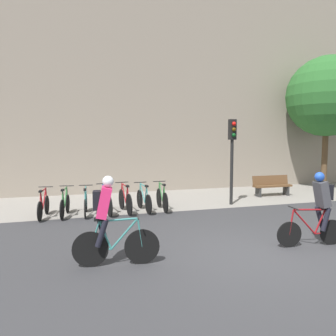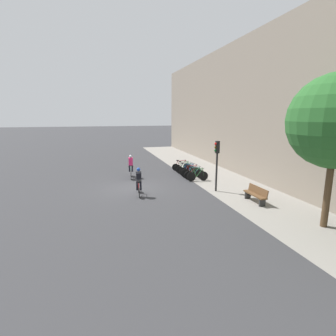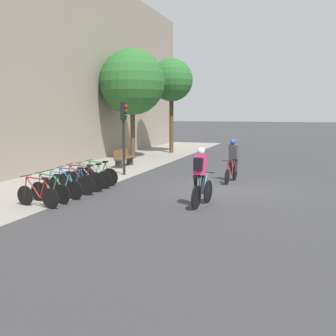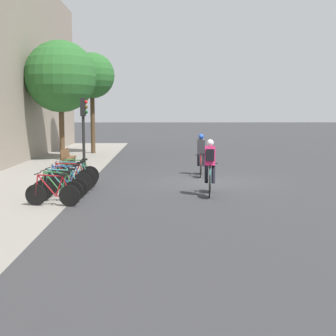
{
  "view_description": "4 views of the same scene",
  "coord_description": "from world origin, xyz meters",
  "px_view_note": "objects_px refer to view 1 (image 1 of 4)",
  "views": [
    {
      "loc": [
        -3.82,
        -6.08,
        2.51
      ],
      "look_at": [
        -1.24,
        2.55,
        1.7
      ],
      "focal_mm": 35.0,
      "sensor_mm": 36.0,
      "label": 1
    },
    {
      "loc": [
        16.88,
        -2.23,
        4.83
      ],
      "look_at": [
        0.25,
        2.34,
        1.32
      ],
      "focal_mm": 28.0,
      "sensor_mm": 36.0,
      "label": 2
    },
    {
      "loc": [
        -15.21,
        -2.62,
        2.86
      ],
      "look_at": [
        -0.71,
        2.09,
        0.79
      ],
      "focal_mm": 45.0,
      "sensor_mm": 36.0,
      "label": 3
    },
    {
      "loc": [
        -17.75,
        1.9,
        2.66
      ],
      "look_at": [
        -2.34,
        1.58,
        0.8
      ],
      "focal_mm": 50.0,
      "sensor_mm": 36.0,
      "label": 4
    }
  ],
  "objects_px": {
    "cyclist_grey": "(319,206)",
    "parked_bike_6": "(162,198)",
    "parked_bike_0": "(43,206)",
    "parked_bike_4": "(125,200)",
    "traffic_light_pole": "(232,145)",
    "bench": "(272,185)",
    "cyclist_pink": "(108,219)",
    "parked_bike_2": "(86,203)",
    "parked_bike_5": "(144,200)",
    "parked_bike_3": "(106,202)",
    "parked_bike_1": "(65,204)"
  },
  "relations": [
    {
      "from": "parked_bike_1",
      "to": "parked_bike_2",
      "type": "xyz_separation_m",
      "value": [
        0.65,
        -0.0,
        -0.0
      ]
    },
    {
      "from": "parked_bike_0",
      "to": "parked_bike_1",
      "type": "bearing_deg",
      "value": 0.06
    },
    {
      "from": "parked_bike_3",
      "to": "parked_bike_5",
      "type": "distance_m",
      "value": 1.31
    },
    {
      "from": "cyclist_pink",
      "to": "parked_bike_6",
      "type": "relative_size",
      "value": 1.09
    },
    {
      "from": "parked_bike_5",
      "to": "parked_bike_6",
      "type": "distance_m",
      "value": 0.65
    },
    {
      "from": "cyclist_pink",
      "to": "bench",
      "type": "distance_m",
      "value": 9.81
    },
    {
      "from": "parked_bike_5",
      "to": "traffic_light_pole",
      "type": "distance_m",
      "value": 3.91
    },
    {
      "from": "cyclist_grey",
      "to": "bench",
      "type": "height_order",
      "value": "cyclist_grey"
    },
    {
      "from": "parked_bike_1",
      "to": "parked_bike_2",
      "type": "bearing_deg",
      "value": -0.09
    },
    {
      "from": "parked_bike_1",
      "to": "parked_bike_3",
      "type": "distance_m",
      "value": 1.31
    },
    {
      "from": "cyclist_pink",
      "to": "parked_bike_4",
      "type": "xyz_separation_m",
      "value": [
        1.08,
        4.62,
        -0.53
      ]
    },
    {
      "from": "cyclist_pink",
      "to": "parked_bike_4",
      "type": "distance_m",
      "value": 4.77
    },
    {
      "from": "parked_bike_0",
      "to": "parked_bike_1",
      "type": "relative_size",
      "value": 1.01
    },
    {
      "from": "parked_bike_0",
      "to": "parked_bike_3",
      "type": "bearing_deg",
      "value": 0.03
    },
    {
      "from": "cyclist_grey",
      "to": "parked_bike_6",
      "type": "distance_m",
      "value": 5.41
    },
    {
      "from": "cyclist_grey",
      "to": "parked_bike_6",
      "type": "relative_size",
      "value": 1.05
    },
    {
      "from": "cyclist_pink",
      "to": "bench",
      "type": "height_order",
      "value": "cyclist_pink"
    },
    {
      "from": "parked_bike_1",
      "to": "traffic_light_pole",
      "type": "xyz_separation_m",
      "value": [
        6.06,
        0.15,
        1.87
      ]
    },
    {
      "from": "cyclist_pink",
      "to": "parked_bike_5",
      "type": "relative_size",
      "value": 1.05
    },
    {
      "from": "traffic_light_pole",
      "to": "bench",
      "type": "bearing_deg",
      "value": 24.9
    },
    {
      "from": "cyclist_grey",
      "to": "bench",
      "type": "bearing_deg",
      "value": 64.64
    },
    {
      "from": "parked_bike_2",
      "to": "parked_bike_0",
      "type": "bearing_deg",
      "value": 179.98
    },
    {
      "from": "parked_bike_1",
      "to": "parked_bike_5",
      "type": "distance_m",
      "value": 2.62
    },
    {
      "from": "parked_bike_3",
      "to": "bench",
      "type": "bearing_deg",
      "value": 10.45
    },
    {
      "from": "cyclist_pink",
      "to": "parked_bike_3",
      "type": "relative_size",
      "value": 1.07
    },
    {
      "from": "bench",
      "to": "parked_bike_1",
      "type": "bearing_deg",
      "value": -171.1
    },
    {
      "from": "parked_bike_0",
      "to": "cyclist_pink",
      "type": "bearing_deg",
      "value": -71.59
    },
    {
      "from": "parked_bike_5",
      "to": "parked_bike_3",
      "type": "bearing_deg",
      "value": 179.96
    },
    {
      "from": "parked_bike_5",
      "to": "bench",
      "type": "distance_m",
      "value": 6.19
    },
    {
      "from": "parked_bike_2",
      "to": "parked_bike_5",
      "type": "bearing_deg",
      "value": 0.01
    },
    {
      "from": "parked_bike_0",
      "to": "parked_bike_4",
      "type": "height_order",
      "value": "parked_bike_4"
    },
    {
      "from": "parked_bike_0",
      "to": "parked_bike_4",
      "type": "distance_m",
      "value": 2.62
    },
    {
      "from": "cyclist_grey",
      "to": "parked_bike_5",
      "type": "distance_m",
      "value": 5.74
    },
    {
      "from": "cyclist_pink",
      "to": "parked_bike_1",
      "type": "xyz_separation_m",
      "value": [
        -0.88,
        4.62,
        -0.56
      ]
    },
    {
      "from": "cyclist_pink",
      "to": "parked_bike_5",
      "type": "distance_m",
      "value": 4.96
    },
    {
      "from": "parked_bike_5",
      "to": "parked_bike_6",
      "type": "xyz_separation_m",
      "value": [
        0.65,
        0.0,
        0.01
      ]
    },
    {
      "from": "parked_bike_2",
      "to": "parked_bike_4",
      "type": "xyz_separation_m",
      "value": [
        1.31,
        0.0,
        0.04
      ]
    },
    {
      "from": "traffic_light_pole",
      "to": "parked_bike_1",
      "type": "bearing_deg",
      "value": -178.57
    },
    {
      "from": "parked_bike_5",
      "to": "parked_bike_6",
      "type": "bearing_deg",
      "value": 0.13
    },
    {
      "from": "bench",
      "to": "parked_bike_0",
      "type": "bearing_deg",
      "value": -171.71
    },
    {
      "from": "parked_bike_4",
      "to": "parked_bike_6",
      "type": "distance_m",
      "value": 1.31
    },
    {
      "from": "bench",
      "to": "parked_bike_4",
      "type": "bearing_deg",
      "value": -168.55
    },
    {
      "from": "cyclist_pink",
      "to": "parked_bike_4",
      "type": "height_order",
      "value": "cyclist_pink"
    },
    {
      "from": "parked_bike_4",
      "to": "parked_bike_5",
      "type": "bearing_deg",
      "value": -0.07
    },
    {
      "from": "parked_bike_2",
      "to": "traffic_light_pole",
      "type": "bearing_deg",
      "value": 1.61
    },
    {
      "from": "parked_bike_3",
      "to": "parked_bike_6",
      "type": "bearing_deg",
      "value": 0.02
    },
    {
      "from": "parked_bike_1",
      "to": "parked_bike_3",
      "type": "height_order",
      "value": "parked_bike_3"
    },
    {
      "from": "parked_bike_3",
      "to": "traffic_light_pole",
      "type": "distance_m",
      "value": 5.1
    },
    {
      "from": "parked_bike_2",
      "to": "cyclist_grey",
      "type": "bearing_deg",
      "value": -43.17
    },
    {
      "from": "parked_bike_4",
      "to": "parked_bike_5",
      "type": "height_order",
      "value": "parked_bike_4"
    }
  ]
}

